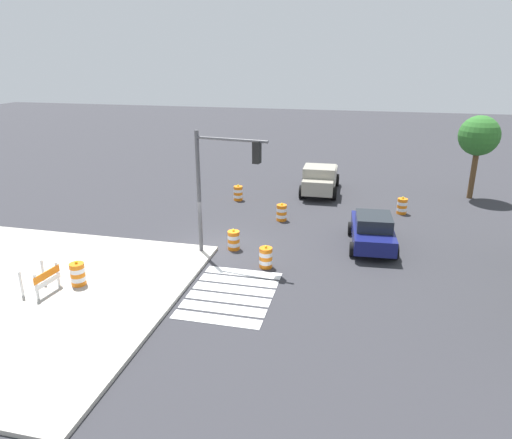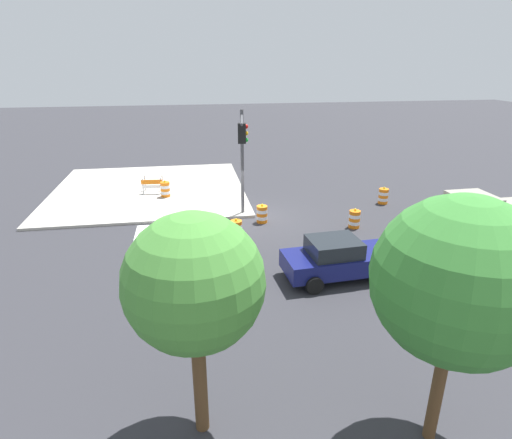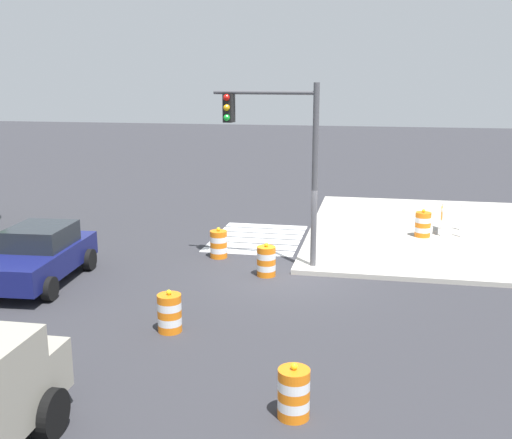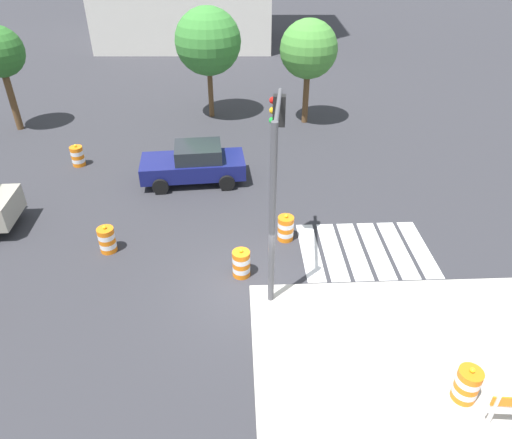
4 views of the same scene
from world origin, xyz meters
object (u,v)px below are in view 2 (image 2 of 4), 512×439
at_px(pickup_truck, 481,213).
at_px(street_tree_streetside_far, 459,281).
at_px(construction_barricade, 152,184).
at_px(traffic_barrel_crosswalk_end, 262,214).
at_px(traffic_barrel_far_curb, 354,219).
at_px(traffic_barrel_on_sidewalk, 165,189).
at_px(street_tree_streetside_near, 194,283).
at_px(sports_car, 338,258).
at_px(traffic_barrel_near_corner, 236,230).
at_px(traffic_barrel_median_far, 383,196).
at_px(traffic_light_pole, 242,148).
at_px(traffic_barrel_median_near, 490,276).

height_order(pickup_truck, street_tree_streetside_far, street_tree_streetside_far).
bearing_deg(construction_barricade, traffic_barrel_crosswalk_end, 136.01).
xyz_separation_m(traffic_barrel_far_curb, traffic_barrel_on_sidewalk, (9.60, -6.31, 0.15)).
relative_size(traffic_barrel_crosswalk_end, street_tree_streetside_near, 0.19).
bearing_deg(sports_car, traffic_barrel_crosswalk_end, -73.65).
bearing_deg(traffic_barrel_far_curb, traffic_barrel_near_corner, 3.89).
bearing_deg(street_tree_streetside_near, traffic_barrel_far_curb, -125.99).
bearing_deg(traffic_barrel_median_far, traffic_barrel_crosswalk_end, 13.77).
bearing_deg(street_tree_streetside_far, street_tree_streetside_near, -12.11).
height_order(traffic_barrel_crosswalk_end, traffic_light_pole, traffic_light_pole).
relative_size(traffic_barrel_on_sidewalk, street_tree_streetside_near, 0.19).
relative_size(traffic_barrel_crosswalk_end, traffic_barrel_far_curb, 1.00).
xyz_separation_m(traffic_barrel_crosswalk_end, traffic_barrel_median_near, (-7.21, 7.98, 0.00)).
relative_size(pickup_truck, traffic_barrel_near_corner, 5.09).
bearing_deg(traffic_barrel_far_curb, traffic_barrel_median_near, 112.71).
xyz_separation_m(traffic_barrel_crosswalk_end, construction_barricade, (5.93, -5.72, 0.27)).
xyz_separation_m(traffic_barrel_median_far, traffic_light_pole, (8.57, 1.69, 3.46)).
bearing_deg(pickup_truck, traffic_barrel_median_far, -60.19).
xyz_separation_m(traffic_barrel_far_curb, construction_barricade, (10.41, -7.19, 0.27)).
bearing_deg(street_tree_streetside_near, pickup_truck, -145.20).
distance_m(construction_barricade, traffic_light_pole, 8.09).
xyz_separation_m(traffic_barrel_median_near, traffic_barrel_on_sidewalk, (12.32, -12.82, 0.15)).
xyz_separation_m(traffic_barrel_near_corner, street_tree_streetside_near, (2.09, 10.82, 3.37)).
bearing_deg(traffic_barrel_far_curb, pickup_truck, 165.83).
xyz_separation_m(traffic_barrel_median_far, traffic_barrel_far_curb, (3.11, 3.33, 0.00)).
bearing_deg(street_tree_streetside_near, traffic_barrel_near_corner, -100.95).
bearing_deg(traffic_barrel_median_near, pickup_truck, -121.99).
xyz_separation_m(sports_car, traffic_light_pole, (2.82, -6.48, 3.10)).
relative_size(street_tree_streetside_near, street_tree_streetside_far, 0.93).
height_order(traffic_barrel_crosswalk_end, traffic_barrel_on_sidewalk, traffic_barrel_on_sidewalk).
xyz_separation_m(traffic_barrel_on_sidewalk, street_tree_streetside_far, (-6.51, 18.63, 3.41)).
distance_m(sports_car, traffic_barrel_median_far, 9.99).
xyz_separation_m(pickup_truck, traffic_barrel_far_curb, (5.87, -1.48, -0.52)).
height_order(traffic_barrel_median_near, traffic_barrel_on_sidewalk, traffic_barrel_on_sidewalk).
relative_size(traffic_barrel_near_corner, traffic_barrel_median_far, 1.00).
bearing_deg(street_tree_streetside_far, traffic_barrel_on_sidewalk, -70.73).
bearing_deg(traffic_barrel_far_curb, street_tree_streetside_far, 75.95).
relative_size(traffic_barrel_median_far, traffic_barrel_far_curb, 1.00).
bearing_deg(construction_barricade, traffic_barrel_far_curb, 145.38).
xyz_separation_m(pickup_truck, street_tree_streetside_near, (14.03, 9.75, 2.85)).
xyz_separation_m(sports_car, traffic_barrel_far_curb, (-2.64, -4.84, -0.36)).
xyz_separation_m(traffic_barrel_median_far, construction_barricade, (13.53, -3.86, 0.27)).
distance_m(sports_car, traffic_barrel_far_curb, 5.52).
bearing_deg(street_tree_streetside_near, sports_car, -130.79).
relative_size(traffic_barrel_crosswalk_end, construction_barricade, 0.78).
height_order(sports_car, pickup_truck, pickup_truck).
relative_size(traffic_barrel_far_curb, street_tree_streetside_far, 0.18).
distance_m(pickup_truck, traffic_barrel_median_far, 5.57).
bearing_deg(construction_barricade, traffic_barrel_near_corner, 119.76).
bearing_deg(sports_car, pickup_truck, -158.49).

